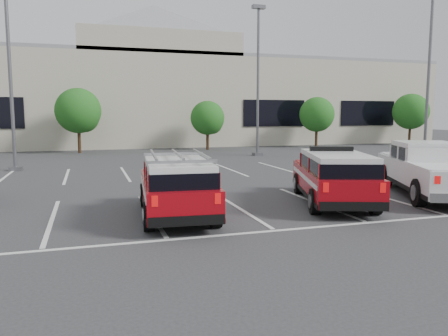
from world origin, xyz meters
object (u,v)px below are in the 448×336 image
object	(u,v)px
tree_mid_left	(79,112)
tree_right	(317,116)
tree_mid_right	(208,119)
light_pole_mid	(258,81)
fire_chief_suv	(333,181)
light_pole_left	(10,68)
white_pickup	(429,175)
convention_building	(134,96)
light_pole_right	(428,77)
tree_far_right	(411,113)
ladder_suv	(177,191)

from	to	relation	value
tree_mid_left	tree_right	distance (m)	20.00
tree_mid_right	tree_right	world-z (taller)	tree_right
light_pole_mid	fire_chief_suv	xyz separation A→B (m)	(-3.84, -16.30, -4.44)
tree_right	light_pole_left	size ratio (longest dim) A/B	0.43
tree_mid_right	white_pickup	distance (m)	22.29
tree_mid_left	white_pickup	world-z (taller)	tree_mid_left
convention_building	tree_right	bearing A→B (deg)	-33.37
convention_building	tree_mid_right	xyz separation A→B (m)	(4.91, -9.82, -2.22)
light_pole_left	light_pole_right	world-z (taller)	same
tree_mid_left	white_pickup	distance (m)	25.31
tree_mid_right	white_pickup	size ratio (longest dim) A/B	0.61
tree_mid_left	light_pole_left	xyz separation A→B (m)	(-3.09, -10.05, 2.14)
convention_building	light_pole_right	bearing A→B (deg)	-54.11
fire_chief_suv	white_pickup	world-z (taller)	white_pickup
convention_building	light_pole_mid	distance (m)	17.27
light_pole_right	fire_chief_suv	distance (m)	17.05
tree_right	white_pickup	bearing A→B (deg)	-109.73
tree_far_right	white_pickup	size ratio (longest dim) A/B	0.75
tree_far_right	light_pole_left	bearing A→B (deg)	-163.11
tree_mid_right	light_pole_right	distance (m)	16.47
convention_building	tree_mid_left	distance (m)	11.19
light_pole_mid	tree_mid_left	bearing A→B (deg)	153.08
light_pole_right	ladder_suv	bearing A→B (deg)	-149.51
tree_far_right	light_pole_mid	distance (m)	19.19
tree_right	ladder_suv	bearing A→B (deg)	-127.08
tree_mid_left	tree_mid_right	bearing A→B (deg)	-0.00
light_pole_left	light_pole_right	size ratio (longest dim) A/B	1.00
tree_mid_right	light_pole_mid	xyz separation A→B (m)	(1.91, -6.05, 2.68)
convention_building	tree_mid_left	size ratio (longest dim) A/B	12.38
light_pole_right	white_pickup	size ratio (longest dim) A/B	1.58
tree_right	white_pickup	xyz separation A→B (m)	(-7.94, -22.13, -2.02)
tree_mid_right	ladder_suv	world-z (taller)	tree_mid_right
convention_building	ladder_suv	distance (m)	32.80
tree_mid_right	ladder_suv	xyz separation A→B (m)	(-7.13, -22.67, -1.77)
tree_mid_left	fire_chief_suv	world-z (taller)	tree_mid_left
tree_right	light_pole_mid	distance (m)	10.38
fire_chief_suv	ladder_suv	size ratio (longest dim) A/B	1.15
convention_building	tree_right	size ratio (longest dim) A/B	13.58
light_pole_mid	light_pole_right	world-z (taller)	same
tree_mid_left	tree_right	xyz separation A→B (m)	(20.00, -0.00, -0.27)
fire_chief_suv	ladder_suv	bearing A→B (deg)	-157.62
tree_right	light_pole_right	distance (m)	12.32
light_pole_mid	light_pole_right	distance (m)	10.82
tree_far_right	tree_mid_left	bearing A→B (deg)	180.00
tree_right	tree_far_right	world-z (taller)	tree_far_right
tree_mid_right	light_pole_left	xyz separation A→B (m)	(-13.09, -10.05, 2.68)
tree_mid_left	white_pickup	bearing A→B (deg)	-61.41
tree_mid_right	light_pole_right	world-z (taller)	light_pole_right
light_pole_mid	light_pole_right	xyz separation A→B (m)	(9.00, -6.00, 0.00)
light_pole_right	tree_mid_right	bearing A→B (deg)	132.17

